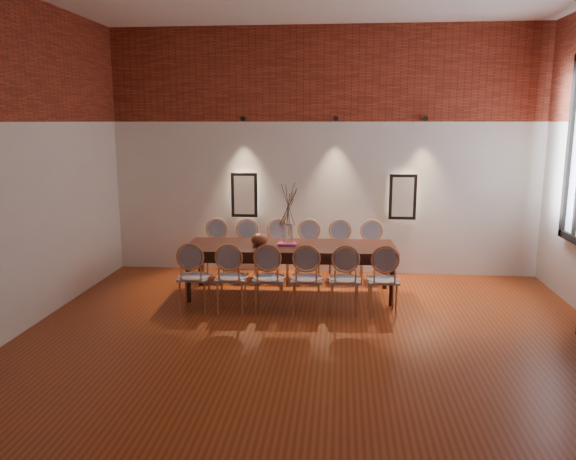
# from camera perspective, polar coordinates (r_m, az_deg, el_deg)

# --- Properties ---
(floor) EXTENTS (7.00, 7.00, 0.02)m
(floor) POSITION_cam_1_polar(r_m,az_deg,el_deg) (6.27, 2.26, -12.71)
(floor) COLOR #8C3817
(floor) RESTS_ON ground
(wall_back) EXTENTS (7.00, 0.10, 4.00)m
(wall_back) POSITION_cam_1_polar(r_m,az_deg,el_deg) (9.30, 3.60, 7.85)
(wall_back) COLOR silver
(wall_back) RESTS_ON ground
(wall_front) EXTENTS (7.00, 0.10, 4.00)m
(wall_front) POSITION_cam_1_polar(r_m,az_deg,el_deg) (2.26, -2.43, -2.05)
(wall_front) COLOR silver
(wall_front) RESTS_ON ground
(brick_band_back) EXTENTS (7.00, 0.02, 1.50)m
(brick_band_back) POSITION_cam_1_polar(r_m,az_deg,el_deg) (9.25, 3.68, 15.58)
(brick_band_back) COLOR maroon
(brick_band_back) RESTS_ON ground
(niche_left) EXTENTS (0.36, 0.06, 0.66)m
(niche_left) POSITION_cam_1_polar(r_m,az_deg,el_deg) (9.40, -4.43, 3.58)
(niche_left) COLOR #FFEAC6
(niche_left) RESTS_ON wall_back
(niche_right) EXTENTS (0.36, 0.06, 0.66)m
(niche_right) POSITION_cam_1_polar(r_m,az_deg,el_deg) (9.31, 11.56, 3.32)
(niche_right) COLOR #FFEAC6
(niche_right) RESTS_ON wall_back
(spot_fixture_left) EXTENTS (0.08, 0.10, 0.08)m
(spot_fixture_left) POSITION_cam_1_polar(r_m,az_deg,el_deg) (9.29, -4.58, 11.22)
(spot_fixture_left) COLOR black
(spot_fixture_left) RESTS_ON wall_back
(spot_fixture_mid) EXTENTS (0.08, 0.10, 0.08)m
(spot_fixture_mid) POSITION_cam_1_polar(r_m,az_deg,el_deg) (9.15, 4.89, 11.22)
(spot_fixture_mid) COLOR black
(spot_fixture_mid) RESTS_ON wall_back
(spot_fixture_right) EXTENTS (0.08, 0.10, 0.08)m
(spot_fixture_right) POSITION_cam_1_polar(r_m,az_deg,el_deg) (9.24, 13.76, 10.95)
(spot_fixture_right) COLOR black
(spot_fixture_right) RESTS_ON wall_back
(dining_table) EXTENTS (3.03, 1.08, 0.75)m
(dining_table) POSITION_cam_1_polar(r_m,az_deg,el_deg) (8.19, 0.27, -4.11)
(dining_table) COLOR black
(dining_table) RESTS_ON floor
(chair_near_a) EXTENTS (0.46, 0.46, 0.94)m
(chair_near_a) POSITION_cam_1_polar(r_m,az_deg,el_deg) (7.60, -9.49, -4.72)
(chair_near_a) COLOR #B9784F
(chair_near_a) RESTS_ON floor
(chair_near_b) EXTENTS (0.46, 0.46, 0.94)m
(chair_near_b) POSITION_cam_1_polar(r_m,az_deg,el_deg) (7.51, -5.76, -4.82)
(chair_near_b) COLOR #B9784F
(chair_near_b) RESTS_ON floor
(chair_near_c) EXTENTS (0.46, 0.46, 0.94)m
(chair_near_c) POSITION_cam_1_polar(r_m,az_deg,el_deg) (7.45, -1.95, -4.90)
(chair_near_c) COLOR #B9784F
(chair_near_c) RESTS_ON floor
(chair_near_d) EXTENTS (0.46, 0.46, 0.94)m
(chair_near_d) POSITION_cam_1_polar(r_m,az_deg,el_deg) (7.42, 1.90, -4.96)
(chair_near_d) COLOR #B9784F
(chair_near_d) RESTS_ON floor
(chair_near_e) EXTENTS (0.46, 0.46, 0.94)m
(chair_near_e) POSITION_cam_1_polar(r_m,az_deg,el_deg) (7.43, 5.76, -4.99)
(chair_near_e) COLOR #B9784F
(chair_near_e) RESTS_ON floor
(chair_near_f) EXTENTS (0.46, 0.46, 0.94)m
(chair_near_f) POSITION_cam_1_polar(r_m,az_deg,el_deg) (7.47, 9.60, -5.01)
(chair_near_f) COLOR #B9784F
(chair_near_f) RESTS_ON floor
(chair_far_a) EXTENTS (0.46, 0.46, 0.94)m
(chair_far_a) POSITION_cam_1_polar(r_m,az_deg,el_deg) (9.04, -7.41, -2.12)
(chair_far_a) COLOR #B9784F
(chair_far_a) RESTS_ON floor
(chair_far_b) EXTENTS (0.46, 0.46, 0.94)m
(chair_far_b) POSITION_cam_1_polar(r_m,az_deg,el_deg) (8.96, -4.27, -2.17)
(chair_far_b) COLOR #B9784F
(chair_far_b) RESTS_ON floor
(chair_far_c) EXTENTS (0.46, 0.46, 0.94)m
(chair_far_c) POSITION_cam_1_polar(r_m,az_deg,el_deg) (8.91, -1.09, -2.22)
(chair_far_c) COLOR #B9784F
(chair_far_c) RESTS_ON floor
(chair_far_d) EXTENTS (0.46, 0.46, 0.94)m
(chair_far_d) POSITION_cam_1_polar(r_m,az_deg,el_deg) (8.89, 2.12, -2.26)
(chair_far_d) COLOR #B9784F
(chair_far_d) RESTS_ON floor
(chair_far_e) EXTENTS (0.46, 0.46, 0.94)m
(chair_far_e) POSITION_cam_1_polar(r_m,az_deg,el_deg) (8.90, 5.34, -2.29)
(chair_far_e) COLOR #B9784F
(chair_far_e) RESTS_ON floor
(chair_far_f) EXTENTS (0.46, 0.46, 0.94)m
(chair_far_f) POSITION_cam_1_polar(r_m,az_deg,el_deg) (8.93, 8.54, -2.32)
(chair_far_f) COLOR #B9784F
(chair_far_f) RESTS_ON floor
(vase) EXTENTS (0.14, 0.14, 0.30)m
(vase) POSITION_cam_1_polar(r_m,az_deg,el_deg) (8.07, 0.00, -0.50)
(vase) COLOR silver
(vase) RESTS_ON dining_table
(dried_branches) EXTENTS (0.50, 0.50, 0.70)m
(dried_branches) POSITION_cam_1_polar(r_m,az_deg,el_deg) (7.99, 0.00, 2.66)
(dried_branches) COLOR #4D3D29
(dried_branches) RESTS_ON vase
(bowl) EXTENTS (0.24, 0.24, 0.18)m
(bowl) POSITION_cam_1_polar(r_m,az_deg,el_deg) (8.06, -2.92, -0.96)
(bowl) COLOR maroon
(bowl) RESTS_ON dining_table
(book) EXTENTS (0.27, 0.19, 0.03)m
(book) POSITION_cam_1_polar(r_m,az_deg,el_deg) (8.10, -0.10, -1.43)
(book) COLOR #951D56
(book) RESTS_ON dining_table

